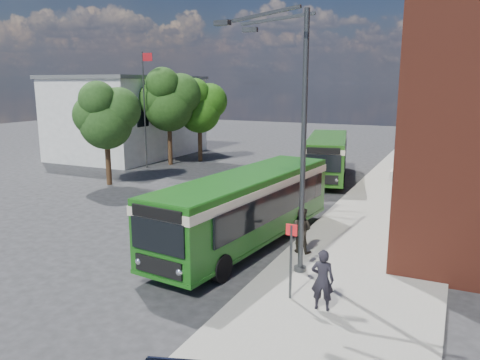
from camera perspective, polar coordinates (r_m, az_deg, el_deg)
The scene contains 14 objects.
ground at distance 20.77m, azimuth -4.77°, elevation -7.02°, with size 120.00×120.00×0.00m, color #252527.
pavement at distance 26.00m, azimuth 18.05°, elevation -3.54°, with size 6.00×48.00×0.15m, color gray.
kerb_line at distance 26.53m, azimuth 11.50°, elevation -3.04°, with size 0.12×48.00×0.01m, color beige.
white_building at distance 44.87m, azimuth -13.34°, elevation 7.58°, with size 9.40×13.40×7.30m.
flagpole at distance 37.46m, azimuth -11.52°, elevation 8.86°, with size 0.95×0.10×9.00m.
street_lamp at distance 15.93m, azimuth 6.51°, elevation 4.91°, with size 2.96×2.38×9.00m.
bus_stop_sign at distance 14.44m, azimuth 6.23°, elevation -9.25°, with size 0.35×0.08×2.52m.
bus_front at distance 19.23m, azimuth 0.80°, elevation -2.82°, with size 3.75×11.21×3.02m.
bus_rear at distance 33.36m, azimuth 10.54°, elevation 3.20°, with size 4.58×10.15×3.02m.
pedestrian_a at distance 14.07m, azimuth 10.02°, elevation -11.89°, with size 0.67×0.44×1.84m, color black.
pedestrian_b at distance 18.47m, azimuth 7.44°, elevation -6.05°, with size 0.88×0.68×1.81m, color black.
tree_left at distance 31.86m, azimuth -16.06°, elevation 7.61°, with size 4.04×3.84×6.82m.
tree_mid at distance 38.86m, azimuth -8.66°, elevation 9.70°, with size 4.69×4.46×7.92m.
tree_right at distance 40.30m, azimuth -4.93°, elevation 9.03°, with size 4.19×3.98×7.07m.
Camera 1 is at (9.95, -16.97, 6.66)m, focal length 35.00 mm.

